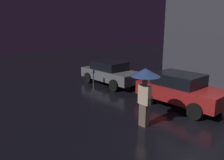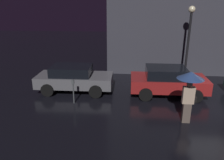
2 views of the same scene
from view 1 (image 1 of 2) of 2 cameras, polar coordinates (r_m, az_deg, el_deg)
The scene contains 5 objects.
ground_plane at distance 8.82m, azimuth 23.75°, elevation -11.91°, with size 60.00×60.00×0.00m, color black.
parked_car_grey at distance 14.04m, azimuth -0.42°, elevation 1.99°, with size 4.22×1.96×1.47m.
parked_car_red at distance 10.67m, azimuth 17.38°, elevation -2.31°, with size 4.02×2.07×1.54m.
pedestrian_with_umbrella at distance 7.93m, azimuth 8.67°, elevation -0.52°, with size 1.06×1.06×2.21m.
parking_meter at distance 12.78m, azimuth -4.89°, elevation 0.69°, with size 0.12×0.10×1.23m.
Camera 1 is at (3.20, -7.36, 3.65)m, focal length 35.00 mm.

